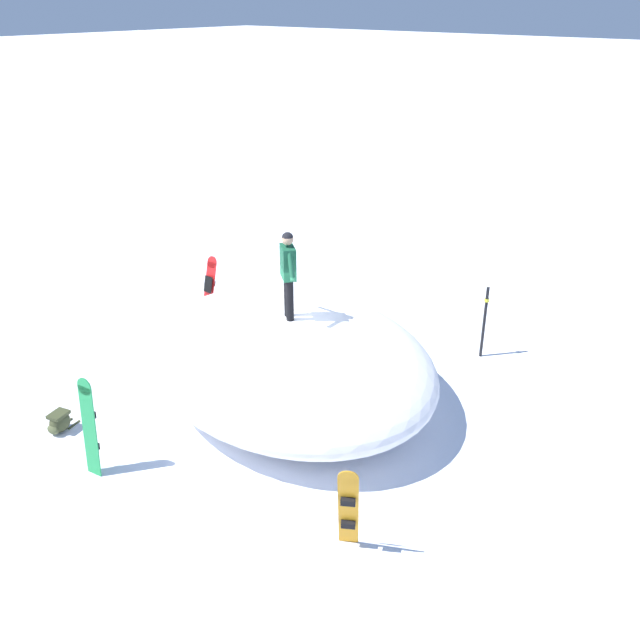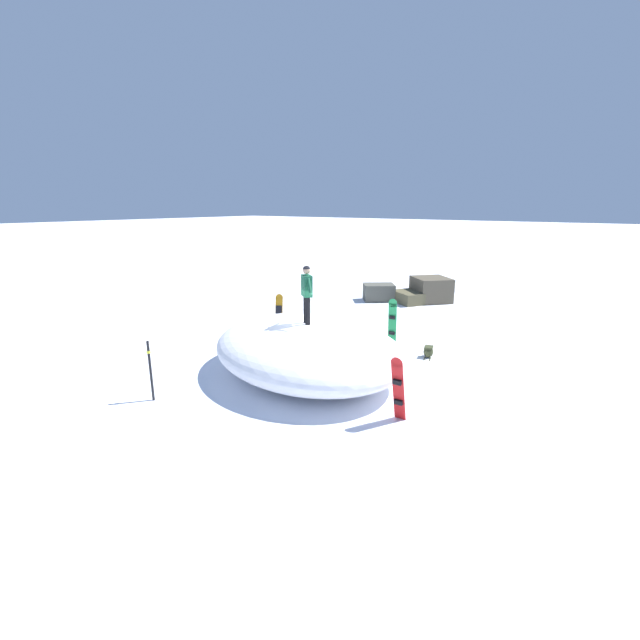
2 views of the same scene
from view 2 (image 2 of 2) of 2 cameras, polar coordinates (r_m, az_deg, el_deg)
ground at (r=12.54m, az=0.02°, el=-7.23°), size 240.00×240.00×0.00m
snow_mound at (r=12.35m, az=-1.65°, el=-3.79°), size 7.37×6.48×1.54m
snowboarder_standing at (r=11.81m, az=-1.75°, el=3.96°), size 0.82×0.67×1.60m
snowboard_primary_upright at (r=14.88m, az=9.45°, el=-0.28°), size 0.30×0.19×1.69m
snowboard_secondary_upright at (r=16.21m, az=-5.40°, el=0.77°), size 0.45×0.49×1.51m
snowboard_tertiary_upright at (r=9.82m, az=10.21°, el=-8.79°), size 0.29×0.42×1.60m
backpack_near at (r=14.32m, az=14.03°, el=-4.02°), size 0.39×0.61×0.36m
trail_marker_pole at (r=11.50m, az=-21.34°, el=-6.05°), size 0.10×0.10×1.55m
rock_outcrop at (r=22.27m, az=12.33°, el=3.65°), size 4.30×3.48×1.19m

